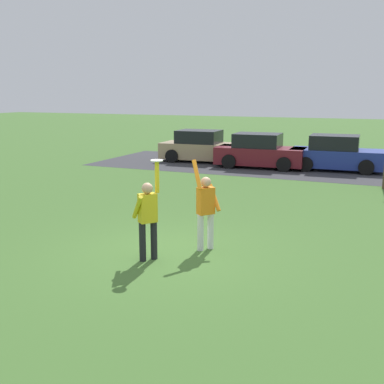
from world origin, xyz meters
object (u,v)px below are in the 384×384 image
parked_car_maroon (260,152)px  frisbee_disc (157,160)px  person_catcher (148,215)px  person_defender (206,207)px  parked_car_blue (336,154)px  parked_car_tan (201,147)px

parked_car_maroon → frisbee_disc: bearing=-86.5°
person_catcher → person_defender: size_ratio=1.02×
parked_car_maroon → parked_car_blue: (3.43, 0.50, 0.00)m
person_defender → parked_car_blue: 12.79m
person_catcher → parked_car_blue: size_ratio=0.50×
frisbee_disc → parked_car_blue: frisbee_disc is taller
frisbee_disc → parked_car_tan: frisbee_disc is taller
parked_car_tan → parked_car_maroon: same height
person_catcher → person_defender: bearing=-0.0°
parked_car_maroon → parked_car_blue: bearing=5.8°
person_defender → parked_car_tan: 14.00m
person_defender → frisbee_disc: size_ratio=7.95×
person_catcher → person_defender: 1.40m
parked_car_tan → parked_car_maroon: (3.27, -0.71, 0.00)m
parked_car_tan → parked_car_blue: same height
parked_car_tan → person_defender: bearing=-70.0°
person_catcher → parked_car_maroon: 13.38m
person_catcher → parked_car_blue: (2.16, 13.82, -0.25)m
frisbee_disc → parked_car_blue: size_ratio=0.06×
person_defender → parked_car_blue: size_ratio=0.49×
person_catcher → frisbee_disc: size_ratio=8.08×
frisbee_disc → parked_car_maroon: 13.29m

